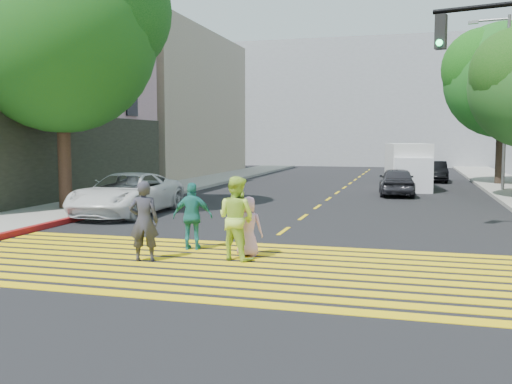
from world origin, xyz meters
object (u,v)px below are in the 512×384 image
at_px(pedestrian_woman, 236,218).
at_px(dark_car_near, 397,181).
at_px(pedestrian_man, 144,221).
at_px(pedestrian_extra, 193,216).
at_px(white_van, 408,168).
at_px(pedestrian_child, 248,227).
at_px(silver_car, 415,170).
at_px(tree_left, 63,27).
at_px(tree_right_far, 505,74).
at_px(dark_car_parked, 435,171).
at_px(white_sedan, 127,194).

height_order(pedestrian_woman, dark_car_near, pedestrian_woman).
height_order(pedestrian_man, dark_car_near, pedestrian_man).
distance_m(pedestrian_extra, white_van, 18.71).
bearing_deg(white_van, pedestrian_child, -107.74).
xyz_separation_m(pedestrian_child, white_van, (3.30, 18.48, 0.45)).
bearing_deg(dark_car_near, silver_car, -98.72).
bearing_deg(pedestrian_woman, tree_left, -16.92).
xyz_separation_m(pedestrian_extra, silver_car, (5.18, 25.29, -0.20)).
height_order(pedestrian_man, pedestrian_extra, pedestrian_man).
relative_size(tree_left, pedestrian_extra, 6.07).
height_order(tree_right_far, pedestrian_woman, tree_right_far).
relative_size(tree_left, tree_right_far, 1.07).
xyz_separation_m(pedestrian_child, dark_car_near, (2.84, 15.06, -0.02)).
xyz_separation_m(dark_car_parked, white_van, (-1.57, -5.90, 0.50)).
relative_size(pedestrian_man, dark_car_near, 0.45).
bearing_deg(pedestrian_man, white_sedan, -76.92).
height_order(pedestrian_woman, white_van, white_van).
height_order(silver_car, white_van, white_van).
bearing_deg(white_van, dark_car_parked, 67.47).
bearing_deg(tree_left, pedestrian_extra, -38.04).
relative_size(pedestrian_man, pedestrian_woman, 0.95).
bearing_deg(tree_right_far, tree_left, -136.13).
bearing_deg(silver_car, pedestrian_woman, 82.94).
bearing_deg(white_van, pedestrian_woman, -107.98).
height_order(tree_left, tree_right_far, tree_left).
relative_size(pedestrian_woman, dark_car_near, 0.47).
distance_m(tree_right_far, pedestrian_extra, 24.27).
xyz_separation_m(pedestrian_man, dark_car_parked, (6.90, 25.45, -0.25)).
xyz_separation_m(pedestrian_child, white_sedan, (-6.04, 5.67, 0.05)).
distance_m(white_sedan, white_van, 15.85).
bearing_deg(tree_left, pedestrian_woman, -36.91).
bearing_deg(silver_car, tree_left, 59.78).
height_order(pedestrian_extra, dark_car_parked, pedestrian_extra).
relative_size(white_sedan, dark_car_parked, 1.37).
relative_size(tree_right_far, dark_car_parked, 2.40).
height_order(tree_right_far, white_sedan, tree_right_far).
height_order(pedestrian_child, white_sedan, white_sedan).
relative_size(tree_right_far, dark_car_near, 2.36).
bearing_deg(tree_left, tree_right_far, 43.87).
distance_m(pedestrian_child, white_sedan, 8.28).
distance_m(pedestrian_extra, dark_car_parked, 24.82).
xyz_separation_m(pedestrian_man, pedestrian_extra, (0.55, 1.45, -0.07)).
relative_size(pedestrian_extra, dark_car_parked, 0.42).
bearing_deg(white_sedan, dark_car_near, 46.31).
distance_m(pedestrian_child, dark_car_near, 15.33).
height_order(tree_left, pedestrian_child, tree_left).
distance_m(tree_left, dark_car_parked, 23.59).
xyz_separation_m(pedestrian_child, silver_car, (3.71, 25.67, -0.07)).
height_order(pedestrian_child, white_van, white_van).
bearing_deg(white_sedan, pedestrian_woman, -46.15).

